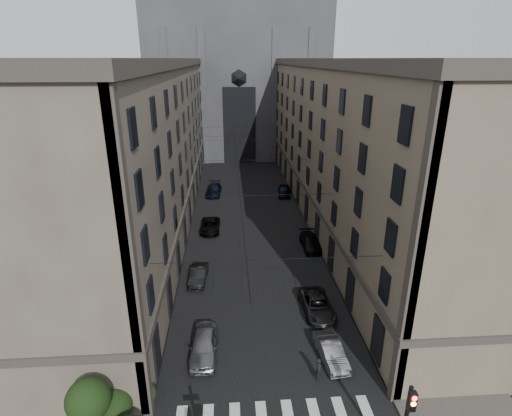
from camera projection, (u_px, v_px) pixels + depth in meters
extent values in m
cube|color=#383533|center=(164.00, 217.00, 50.14)|extent=(7.00, 80.00, 0.15)
cube|color=#383533|center=(329.00, 213.00, 51.53)|extent=(7.00, 80.00, 0.15)
cube|color=#4C443A|center=(132.00, 148.00, 46.80)|extent=(13.00, 60.00, 18.00)
cube|color=#38332D|center=(123.00, 63.00, 43.49)|extent=(13.60, 60.60, 0.90)
cube|color=#38332D|center=(136.00, 187.00, 48.49)|extent=(13.40, 60.30, 0.50)
cube|color=brown|center=(357.00, 144.00, 48.59)|extent=(13.00, 60.00, 18.00)
cube|color=#38332D|center=(365.00, 62.00, 45.28)|extent=(13.60, 60.60, 0.90)
cube|color=#38332D|center=(354.00, 182.00, 50.28)|extent=(13.40, 60.30, 0.50)
cube|color=#2D2D33|center=(237.00, 78.00, 82.00)|extent=(34.00, 22.00, 30.00)
cube|color=black|center=(240.00, 126.00, 74.50)|extent=(6.00, 0.30, 14.00)
cube|color=black|center=(412.00, 401.00, 17.66)|extent=(0.34, 0.30, 1.00)
cylinder|color=#FF0C07|center=(415.00, 398.00, 17.40)|extent=(0.22, 0.05, 0.22)
cylinder|color=orange|center=(414.00, 404.00, 17.51)|extent=(0.22, 0.05, 0.22)
cylinder|color=black|center=(413.00, 410.00, 17.62)|extent=(0.22, 0.05, 0.22)
sphere|color=black|center=(114.00, 405.00, 21.67)|extent=(2.00, 2.00, 2.00)
sphere|color=black|center=(144.00, 394.00, 22.80)|extent=(1.40, 1.40, 1.40)
sphere|color=black|center=(88.00, 400.00, 19.78)|extent=(2.20, 2.20, 2.20)
cylinder|color=black|center=(268.00, 260.00, 23.94)|extent=(14.00, 0.03, 0.03)
cylinder|color=black|center=(255.00, 195.00, 35.15)|extent=(14.00, 0.03, 0.03)
cylinder|color=black|center=(247.00, 160.00, 47.29)|extent=(14.00, 0.03, 0.03)
cylinder|color=black|center=(243.00, 139.00, 59.43)|extent=(14.00, 0.03, 0.03)
cylinder|color=black|center=(240.00, 127.00, 70.63)|extent=(14.00, 0.03, 0.03)
cylinder|color=black|center=(236.00, 162.00, 48.28)|extent=(0.03, 60.00, 0.03)
cylinder|color=black|center=(258.00, 161.00, 48.45)|extent=(0.03, 60.00, 0.03)
imported|color=slate|center=(204.00, 345.00, 26.78)|extent=(1.95, 4.56, 1.54)
imported|color=black|center=(199.00, 275.00, 35.74)|extent=(1.68, 4.08, 1.31)
imported|color=black|center=(210.00, 226.00, 46.19)|extent=(2.25, 4.73, 1.30)
imported|color=black|center=(214.00, 190.00, 58.55)|extent=(2.36, 5.16, 1.46)
imported|color=slate|center=(331.00, 352.00, 26.38)|extent=(1.79, 4.03, 1.29)
imported|color=black|center=(317.00, 305.00, 31.33)|extent=(2.38, 4.88, 1.34)
imported|color=black|center=(311.00, 242.00, 41.99)|extent=(1.98, 4.68, 1.35)
imported|color=black|center=(284.00, 190.00, 58.26)|extent=(2.26, 4.52, 1.48)
imported|color=black|center=(319.00, 370.00, 24.63)|extent=(0.58, 0.69, 1.62)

